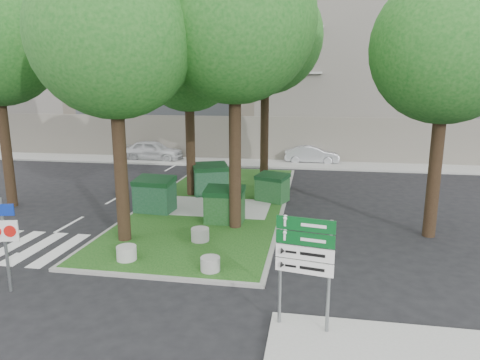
% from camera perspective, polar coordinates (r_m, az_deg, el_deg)
% --- Properties ---
extents(ground, '(120.00, 120.00, 0.00)m').
position_cam_1_polar(ground, '(12.75, -13.57, -12.41)').
color(ground, black).
rests_on(ground, ground).
extents(median_island, '(6.00, 16.00, 0.12)m').
position_cam_1_polar(median_island, '(19.76, -3.08, -2.96)').
color(median_island, '#143F12').
rests_on(median_island, ground).
extents(median_kerb, '(6.30, 16.30, 0.10)m').
position_cam_1_polar(median_kerb, '(19.77, -3.08, -2.99)').
color(median_kerb, gray).
rests_on(median_kerb, ground).
extents(building_sidewalk, '(42.00, 3.00, 0.12)m').
position_cam_1_polar(building_sidewalk, '(29.93, 0.46, 2.30)').
color(building_sidewalk, '#999993').
rests_on(building_sidewalk, ground).
extents(zebra_crossing, '(5.00, 3.00, 0.01)m').
position_cam_1_polar(zebra_crossing, '(15.70, -24.16, -8.36)').
color(zebra_crossing, silver).
rests_on(zebra_crossing, ground).
extents(apartment_building, '(41.00, 12.00, 16.00)m').
position_cam_1_polar(apartment_building, '(36.99, 2.46, 16.55)').
color(apartment_building, tan).
rests_on(apartment_building, ground).
extents(tree_median_near_left, '(5.20, 5.20, 10.53)m').
position_cam_1_polar(tree_median_near_left, '(14.68, -16.30, 19.91)').
color(tree_median_near_left, black).
rests_on(tree_median_near_left, ground).
extents(tree_median_near_right, '(5.60, 5.60, 11.46)m').
position_cam_1_polar(tree_median_near_right, '(15.62, -0.33, 22.37)').
color(tree_median_near_right, black).
rests_on(tree_median_near_right, ground).
extents(tree_median_mid, '(4.80, 4.80, 9.99)m').
position_cam_1_polar(tree_median_mid, '(20.52, -6.64, 17.04)').
color(tree_median_mid, black).
rests_on(tree_median_mid, ground).
extents(tree_median_far, '(5.80, 5.80, 11.93)m').
position_cam_1_polar(tree_median_far, '(22.98, 3.71, 19.94)').
color(tree_median_far, black).
rests_on(tree_median_far, ground).
extents(tree_street_right, '(5.00, 5.00, 10.06)m').
position_cam_1_polar(tree_street_right, '(16.31, 26.29, 17.17)').
color(tree_street_right, black).
rests_on(tree_street_right, ground).
extents(dumpster_a, '(1.68, 1.24, 1.49)m').
position_cam_1_polar(dumpster_a, '(18.30, -11.30, -1.92)').
color(dumpster_a, '#0E331B').
rests_on(dumpster_a, median_island).
extents(dumpster_b, '(1.99, 1.73, 1.55)m').
position_cam_1_polar(dumpster_b, '(20.83, -4.00, 0.09)').
color(dumpster_b, '#10381F').
rests_on(dumpster_b, median_island).
extents(dumpster_c, '(1.52, 1.07, 1.40)m').
position_cam_1_polar(dumpster_c, '(16.53, -2.06, -3.37)').
color(dumpster_c, '#103812').
rests_on(dumpster_c, median_island).
extents(dumpster_d, '(1.67, 1.44, 1.30)m').
position_cam_1_polar(dumpster_d, '(19.64, 4.32, -1.02)').
color(dumpster_d, '#133E18').
rests_on(dumpster_d, median_island).
extents(bollard_left, '(0.60, 0.60, 0.43)m').
position_cam_1_polar(bollard_left, '(13.58, -14.89, -9.38)').
color(bollard_left, '#A4A5A0').
rests_on(bollard_left, median_island).
extents(bollard_right, '(0.56, 0.56, 0.40)m').
position_cam_1_polar(bollard_right, '(12.44, -3.99, -11.10)').
color(bollard_right, gray).
rests_on(bollard_right, median_island).
extents(bollard_mid, '(0.61, 0.61, 0.44)m').
position_cam_1_polar(bollard_mid, '(14.73, -5.34, -7.25)').
color(bollard_mid, gray).
rests_on(bollard_mid, median_island).
extents(litter_bin, '(0.38, 0.38, 0.67)m').
position_cam_1_polar(litter_bin, '(22.05, 5.45, -0.33)').
color(litter_bin, gold).
rests_on(litter_bin, median_island).
extents(traffic_sign_pole, '(0.75, 0.21, 2.53)m').
position_cam_1_polar(traffic_sign_pole, '(12.54, -28.96, -6.12)').
color(traffic_sign_pole, slate).
rests_on(traffic_sign_pole, ground).
extents(directional_sign, '(1.23, 0.28, 2.49)m').
position_cam_1_polar(directional_sign, '(9.26, 8.63, -9.93)').
color(directional_sign, slate).
rests_on(directional_sign, sidewalk_corner).
extents(car_white, '(4.46, 2.00, 1.49)m').
position_cam_1_polar(car_white, '(31.76, -11.57, 3.89)').
color(car_white, silver).
rests_on(car_white, ground).
extents(car_silver, '(3.78, 1.34, 1.24)m').
position_cam_1_polar(car_silver, '(30.43, 9.58, 3.37)').
color(car_silver, '#A7AAB0').
rests_on(car_silver, ground).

